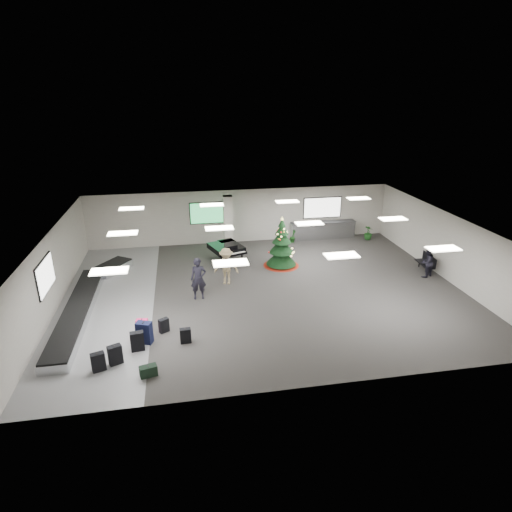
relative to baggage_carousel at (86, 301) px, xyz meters
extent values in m
plane|color=#33302E|center=(7.84, 0.08, -0.21)|extent=(18.00, 18.00, 0.00)
cube|color=#B1AAA2|center=(7.84, 7.08, 1.39)|extent=(18.00, 0.02, 3.20)
cube|color=#B1AAA2|center=(7.84, -6.92, 1.39)|extent=(18.00, 0.02, 3.20)
cube|color=#B1AAA2|center=(-1.16, 0.08, 1.39)|extent=(0.02, 14.00, 3.20)
cube|color=#B1AAA2|center=(16.84, 0.08, 1.39)|extent=(0.02, 14.00, 3.20)
cube|color=silver|center=(7.84, 0.08, 2.99)|extent=(18.00, 14.00, 0.02)
cube|color=gray|center=(0.84, 0.08, -0.21)|extent=(4.00, 14.00, 0.01)
cube|color=beige|center=(6.84, 5.68, 1.39)|extent=(0.50, 0.50, 3.20)
cube|color=green|center=(5.84, 7.03, 1.69)|extent=(2.20, 0.08, 1.30)
cube|color=white|center=(12.84, 7.03, 1.69)|extent=(2.40, 0.08, 1.30)
cube|color=white|center=(-1.11, -0.92, 1.69)|extent=(0.08, 2.10, 1.30)
cube|color=white|center=(1.84, -3.92, 2.93)|extent=(1.20, 0.60, 0.04)
cube|color=white|center=(1.84, 0.08, 2.93)|extent=(1.20, 0.60, 0.04)
cube|color=white|center=(1.84, 4.08, 2.93)|extent=(1.20, 0.60, 0.04)
cube|color=white|center=(5.84, -3.92, 2.93)|extent=(1.20, 0.60, 0.04)
cube|color=white|center=(5.84, 0.08, 2.93)|extent=(1.20, 0.60, 0.04)
cube|color=white|center=(5.84, 4.08, 2.93)|extent=(1.20, 0.60, 0.04)
cube|color=white|center=(9.84, -3.92, 2.93)|extent=(1.20, 0.60, 0.04)
cube|color=white|center=(9.84, 0.08, 2.93)|extent=(1.20, 0.60, 0.04)
cube|color=white|center=(9.84, 4.08, 2.93)|extent=(1.20, 0.60, 0.04)
cube|color=white|center=(13.84, -3.92, 2.93)|extent=(1.20, 0.60, 0.04)
cube|color=white|center=(13.84, 0.08, 2.93)|extent=(1.20, 0.60, 0.04)
cube|color=white|center=(13.84, 4.08, 2.93)|extent=(1.20, 0.60, 0.04)
cube|color=silver|center=(-0.16, -0.92, -0.02)|extent=(1.00, 8.00, 0.38)
cube|color=black|center=(-0.16, -0.92, 0.19)|extent=(0.95, 7.90, 0.05)
cube|color=silver|center=(0.64, 3.68, -0.02)|extent=(1.97, 2.21, 0.38)
cube|color=black|center=(0.64, 3.68, 0.19)|extent=(1.87, 2.10, 0.05)
cube|color=silver|center=(12.84, 6.73, 0.31)|extent=(4.00, 0.60, 1.05)
cube|color=#2A2B2D|center=(12.84, 6.73, 0.85)|extent=(4.05, 0.65, 0.04)
cube|color=black|center=(1.79, -4.57, 0.14)|extent=(0.51, 0.41, 0.70)
cube|color=black|center=(1.79, -4.57, 0.49)|extent=(0.09, 0.15, 0.02)
cube|color=black|center=(2.46, -3.88, 0.15)|extent=(0.50, 0.30, 0.73)
cube|color=black|center=(2.46, -3.88, 0.53)|extent=(0.05, 0.15, 0.02)
cube|color=#E51D5F|center=(2.57, -2.91, 0.12)|extent=(0.46, 0.30, 0.67)
cube|color=black|center=(2.57, -2.91, 0.47)|extent=(0.05, 0.15, 0.02)
cube|color=black|center=(3.35, -2.78, 0.07)|extent=(0.42, 0.37, 0.56)
cube|color=black|center=(3.35, -2.78, 0.36)|extent=(0.09, 0.12, 0.02)
cube|color=black|center=(2.68, -3.43, 0.21)|extent=(0.62, 0.49, 0.84)
cube|color=black|center=(2.68, -3.43, 0.64)|extent=(0.10, 0.19, 0.02)
cube|color=black|center=(1.28, -4.87, 0.12)|extent=(0.49, 0.37, 0.66)
cube|color=black|center=(1.28, -4.87, 0.46)|extent=(0.08, 0.15, 0.02)
cube|color=black|center=(2.91, -5.45, -0.03)|extent=(0.60, 0.41, 0.37)
cube|color=black|center=(2.91, -5.45, 0.16)|extent=(0.07, 0.17, 0.02)
cube|color=black|center=(4.15, -3.68, 0.07)|extent=(0.41, 0.23, 0.58)
cube|color=black|center=(4.15, -3.68, 0.37)|extent=(0.04, 0.13, 0.02)
cone|color=#6A1209|center=(9.29, 2.90, -0.15)|extent=(1.88, 1.88, 0.12)
cylinder|color=#3F2819|center=(9.29, 2.90, 0.03)|extent=(0.12, 0.12, 0.49)
cone|color=black|center=(9.29, 2.90, 0.33)|extent=(1.58, 1.58, 0.89)
cone|color=black|center=(9.29, 2.90, 0.92)|extent=(1.29, 1.29, 0.79)
cone|color=black|center=(9.29, 2.90, 1.42)|extent=(0.99, 0.99, 0.69)
cone|color=black|center=(9.29, 2.90, 1.81)|extent=(0.69, 0.69, 0.59)
cone|color=black|center=(9.29, 2.90, 2.16)|extent=(0.40, 0.40, 0.44)
cone|color=#FFE566|center=(9.29, 2.90, 2.38)|extent=(0.16, 0.16, 0.18)
cube|color=black|center=(6.51, 3.95, 0.59)|extent=(2.00, 2.12, 0.27)
cube|color=black|center=(6.82, 3.07, 0.51)|extent=(1.44, 0.75, 0.10)
cube|color=white|center=(6.83, 3.04, 0.57)|extent=(1.25, 0.55, 0.02)
cube|color=black|center=(6.73, 3.30, 0.79)|extent=(0.66, 0.25, 0.22)
cylinder|color=black|center=(6.18, 3.11, 0.12)|extent=(0.10, 0.10, 0.67)
cylinder|color=black|center=(7.29, 3.49, 0.12)|extent=(0.10, 0.10, 0.67)
cylinder|color=black|center=(6.28, 4.60, 0.12)|extent=(0.10, 0.10, 0.67)
cube|color=black|center=(16.34, 0.91, 0.17)|extent=(0.55, 1.40, 0.05)
cylinder|color=black|center=(16.34, 0.36, -0.03)|extent=(0.05, 0.05, 0.37)
cylinder|color=black|center=(16.34, 1.45, -0.03)|extent=(0.05, 0.05, 0.37)
cube|color=black|center=(16.55, 0.91, 0.43)|extent=(0.14, 1.37, 0.46)
imported|color=black|center=(4.83, -0.16, 0.73)|extent=(0.69, 0.46, 1.90)
imported|color=#96815C|center=(6.21, 1.16, 0.69)|extent=(1.30, 0.95, 1.80)
imported|color=black|center=(15.99, 0.23, 0.57)|extent=(0.95, 0.87, 1.57)
imported|color=#154419|center=(10.85, 6.35, 0.16)|extent=(0.52, 0.49, 0.74)
imported|color=#154419|center=(15.55, 6.04, 0.23)|extent=(0.69, 0.69, 0.88)
camera|label=1|loc=(4.31, -17.41, 8.48)|focal=30.00mm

